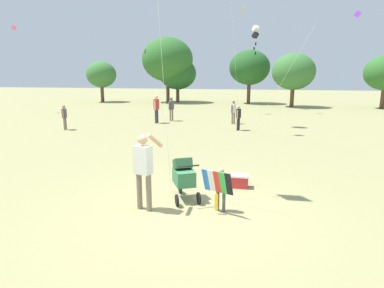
% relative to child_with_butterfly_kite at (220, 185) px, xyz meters
% --- Properties ---
extents(ground_plane, '(120.00, 120.00, 0.00)m').
position_rel_child_with_butterfly_kite_xyz_m(ground_plane, '(-0.70, -0.10, -0.61)').
color(ground_plane, '#938E5B').
extents(treeline_distant, '(39.63, 7.15, 6.80)m').
position_rel_child_with_butterfly_kite_xyz_m(treeline_distant, '(4.32, 26.47, 3.30)').
color(treeline_distant, brown).
rests_on(treeline_distant, ground).
extents(child_with_butterfly_kite, '(0.71, 0.48, 0.99)m').
position_rel_child_with_butterfly_kite_xyz_m(child_with_butterfly_kite, '(0.00, 0.00, 0.00)').
color(child_with_butterfly_kite, '#4C4C51').
rests_on(child_with_butterfly_kite, ground).
extents(person_adult_flyer, '(0.64, 0.51, 1.78)m').
position_rel_child_with_butterfly_kite_xyz_m(person_adult_flyer, '(-1.66, -0.24, 0.41)').
color(person_adult_flyer, '#7F705B').
rests_on(person_adult_flyer, ground).
extents(stroller, '(0.83, 1.10, 1.03)m').
position_rel_child_with_butterfly_kite_xyz_m(stroller, '(-0.95, 0.56, -0.00)').
color(stroller, black).
rests_on(stroller, ground).
extents(kite_orange_delta, '(2.45, 3.72, 5.24)m').
position_rel_child_with_butterfly_kite_xyz_m(kite_orange_delta, '(0.33, 9.77, 4.26)').
color(kite_orange_delta, white).
rests_on(kite_orange_delta, ground).
extents(person_red_shirt, '(0.31, 0.41, 1.41)m').
position_rel_child_with_butterfly_kite_xyz_m(person_red_shirt, '(-0.93, 13.16, 0.22)').
color(person_red_shirt, '#7F705B').
rests_on(person_red_shirt, ground).
extents(person_sitting_far, '(0.30, 0.47, 1.52)m').
position_rel_child_with_butterfly_kite_xyz_m(person_sitting_far, '(-4.97, 13.60, 0.29)').
color(person_sitting_far, '#7F705B').
rests_on(person_sitting_far, ground).
extents(person_couple_left, '(0.24, 0.42, 1.34)m').
position_rel_child_with_butterfly_kite_xyz_m(person_couple_left, '(-9.67, 9.00, 0.18)').
color(person_couple_left, '#7F705B').
rests_on(person_couple_left, ground).
extents(person_kid_running, '(0.25, 0.55, 1.71)m').
position_rel_child_with_butterfly_kite_xyz_m(person_kid_running, '(-5.60, 12.48, 0.40)').
color(person_kid_running, '#33384C').
rests_on(person_kid_running, ground).
extents(person_back_turned, '(0.25, 0.42, 1.34)m').
position_rel_child_with_butterfly_kite_xyz_m(person_back_turned, '(-0.44, 10.85, 0.18)').
color(person_back_turned, '#232328').
rests_on(person_back_turned, ground).
extents(cooler_box, '(0.45, 0.33, 0.35)m').
position_rel_child_with_butterfly_kite_xyz_m(cooler_box, '(0.31, 1.70, -0.43)').
color(cooler_box, red).
rests_on(cooler_box, ground).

